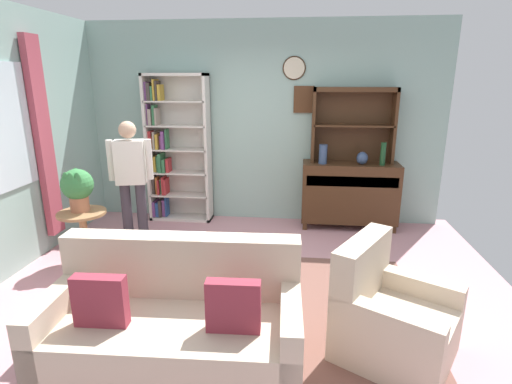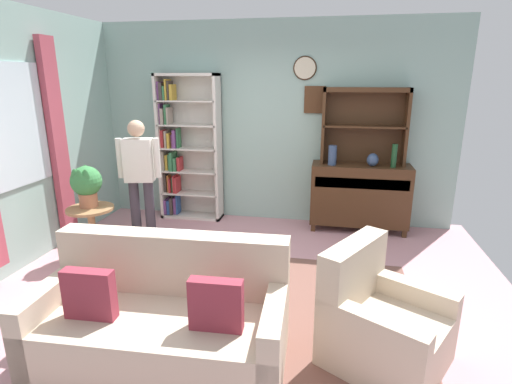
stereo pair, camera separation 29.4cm
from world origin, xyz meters
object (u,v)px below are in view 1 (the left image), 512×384
(couch_floral, at_px, (175,325))
(person_reading, at_px, (131,176))
(vase_round, at_px, (362,158))
(book_stack, at_px, (191,258))
(plant_stand, at_px, (84,232))
(bookshelf, at_px, (173,150))
(coffee_table, at_px, (192,272))
(sideboard_hutch, at_px, (353,115))
(vase_tall, at_px, (323,154))
(armchair_floral, at_px, (391,319))
(sideboard, at_px, (349,192))
(bottle_wine, at_px, (383,154))
(potted_plant_small, at_px, (120,244))
(potted_plant_large, at_px, (77,187))

(couch_floral, bearing_deg, person_reading, 119.48)
(vase_round, xyz_separation_m, book_stack, (-1.79, -2.12, -0.55))
(plant_stand, bearing_deg, bookshelf, 70.92)
(coffee_table, bearing_deg, sideboard_hutch, 55.39)
(sideboard_hutch, bearing_deg, vase_tall, -154.11)
(armchair_floral, bearing_deg, plant_stand, 158.75)
(bookshelf, relative_size, book_stack, 12.61)
(sideboard, distance_m, book_stack, 2.74)
(bottle_wine, xyz_separation_m, person_reading, (-3.08, -0.91, -0.16))
(vase_round, bearing_deg, potted_plant_small, -157.25)
(bookshelf, height_order, potted_plant_small, bookshelf)
(book_stack, bearing_deg, sideboard_hutch, 54.09)
(couch_floral, bearing_deg, coffee_table, 95.67)
(couch_floral, distance_m, plant_stand, 2.12)
(person_reading, bearing_deg, vase_tall, 21.75)
(person_reading, bearing_deg, bottle_wine, 16.44)
(bottle_wine, xyz_separation_m, coffee_table, (-2.02, -2.17, -0.72))
(book_stack, bearing_deg, bottle_wine, 45.60)
(vase_tall, height_order, potted_plant_large, vase_tall)
(sideboard_hutch, bearing_deg, person_reading, -157.63)
(sideboard, bearing_deg, potted_plant_small, -155.16)
(bookshelf, bearing_deg, sideboard, -1.92)
(sideboard, distance_m, coffee_table, 2.79)
(book_stack, bearing_deg, bookshelf, 110.65)
(sideboard_hutch, xyz_separation_m, person_reading, (-2.69, -1.11, -0.65))
(person_reading, distance_m, book_stack, 1.63)
(armchair_floral, bearing_deg, coffee_table, 164.47)
(bookshelf, distance_m, plant_stand, 1.82)
(sideboard, height_order, person_reading, person_reading)
(vase_tall, bearing_deg, bottle_wine, -0.66)
(sideboard_hutch, distance_m, vase_round, 0.60)
(sideboard_hutch, relative_size, potted_plant_small, 4.23)
(vase_round, bearing_deg, sideboard, 152.83)
(vase_round, height_order, person_reading, person_reading)
(book_stack, bearing_deg, vase_round, 49.77)
(sideboard, distance_m, potted_plant_small, 3.08)
(bookshelf, height_order, coffee_table, bookshelf)
(couch_floral, distance_m, coffee_table, 0.75)
(sideboard, xyz_separation_m, vase_round, (0.13, -0.07, 0.50))
(vase_tall, xyz_separation_m, couch_floral, (-1.17, -2.92, -0.74))
(potted_plant_large, bearing_deg, plant_stand, -42.16)
(bookshelf, bearing_deg, sideboard_hutch, 0.56)
(vase_tall, xyz_separation_m, book_stack, (-1.27, -2.10, -0.59))
(bookshelf, relative_size, potted_plant_large, 4.44)
(vase_tall, bearing_deg, coffee_table, -119.73)
(book_stack, bearing_deg, vase_tall, 58.87)
(vase_round, bearing_deg, couch_floral, -119.92)
(potted_plant_large, xyz_separation_m, potted_plant_small, (0.32, 0.20, -0.75))
(vase_round, height_order, bottle_wine, bottle_wine)
(bottle_wine, relative_size, potted_plant_large, 0.64)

